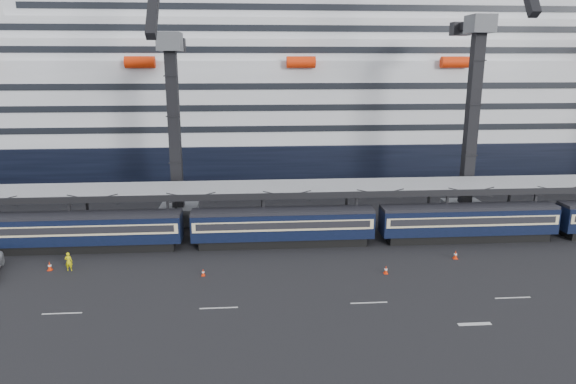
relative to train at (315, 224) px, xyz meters
name	(u,v)px	position (x,y,z in m)	size (l,w,h in m)	color
ground	(381,281)	(4.65, -10.00, -2.20)	(260.00, 260.00, 0.00)	black
lane_markings	(498,305)	(12.80, -15.23, -2.19)	(111.00, 4.27, 0.02)	beige
train	(315,224)	(0.00, 0.00, 0.00)	(133.05, 3.00, 4.05)	black
canopy	(352,187)	(4.65, 4.00, 3.05)	(130.00, 6.25, 5.53)	gray
cruise_ship	(310,102)	(3.57, 35.99, 10.14)	(214.09, 28.84, 34.00)	black
crane_dark_near	(174,124)	(-15.35, 8.59, 9.73)	(4.50, 17.75, 35.08)	#45474C
crane_dark_mid	(474,110)	(19.65, 7.59, 11.16)	(4.50, 18.24, 39.64)	#45474C
worker	(69,262)	(-23.59, -5.41, -1.30)	(0.66, 0.43, 1.80)	#D9D10B
traffic_cone_b	(50,266)	(-25.43, -5.17, -1.78)	(0.43, 0.43, 0.86)	red
traffic_cone_c	(203,272)	(-11.10, -7.55, -1.87)	(0.34, 0.34, 0.68)	red
traffic_cone_d	(386,270)	(5.53, -8.31, -1.82)	(0.39, 0.39, 0.78)	red
traffic_cone_e	(455,255)	(13.32, -5.19, -1.78)	(0.43, 0.43, 0.86)	red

